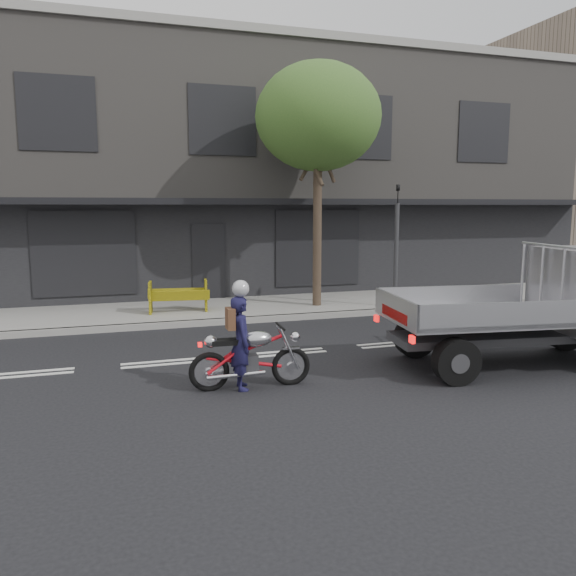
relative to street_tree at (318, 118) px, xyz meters
The scene contains 10 objects.
ground 7.09m from the street_tree, 117.65° to the right, with size 80.00×80.00×0.00m, color black.
sidewalk 5.67m from the street_tree, 167.20° to the left, with size 32.00×3.20×0.15m, color gray.
kerb 5.75m from the street_tree, 153.43° to the right, with size 32.00×0.20×0.15m, color gray.
building_main 7.54m from the street_tree, 107.22° to the left, with size 26.00×10.00×8.00m, color slate.
street_tree is the anchor object (origin of this frame).
traffic_light_pole 4.23m from the street_tree, 23.03° to the right, with size 0.12×0.12×3.50m.
motorcycle 8.43m from the street_tree, 119.20° to the right, with size 1.99×0.58×1.02m.
rider 8.37m from the street_tree, 120.27° to the right, with size 0.55×0.36×1.51m, color #171439.
flatbed_ute 8.04m from the street_tree, 67.08° to the right, with size 5.04×2.55×2.24m.
construction_barrier 6.06m from the street_tree, behind, with size 1.55×0.62×0.87m, color #FFE70D, non-canonical shape.
Camera 1 is at (-3.26, -10.44, 2.92)m, focal length 35.00 mm.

